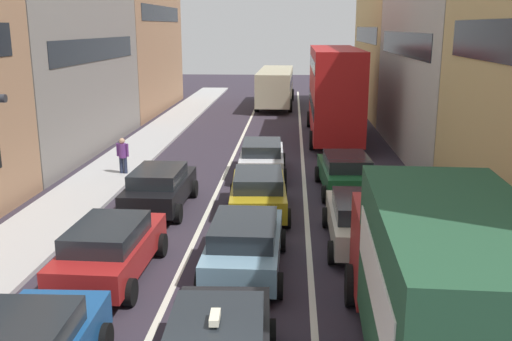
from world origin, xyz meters
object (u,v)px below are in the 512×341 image
sedan_right_lane_behind_truck (361,219)px  bus_far_queue_secondary (276,84)px  wagon_right_lane_far (346,172)px  sedan_centre_lane_second (245,244)px  bus_mid_queue_primary (334,89)px  wagon_left_lane_second (110,248)px  pedestrian_near_kerb (123,155)px  hatchback_centre_lane_third (258,191)px  removalist_box_truck (439,284)px  coupe_centre_lane_fourth (262,157)px  sedan_left_lane_third (160,187)px

sedan_right_lane_behind_truck → bus_far_queue_secondary: 29.93m
wagon_right_lane_far → sedan_centre_lane_second: bearing=154.2°
bus_mid_queue_primary → bus_far_queue_secondary: 13.84m
sedan_right_lane_behind_truck → wagon_left_lane_second: bearing=111.9°
sedan_centre_lane_second → sedan_right_lane_behind_truck: same height
pedestrian_near_kerb → bus_far_queue_secondary: bearing=-7.2°
hatchback_centre_lane_third → pedestrian_near_kerb: bearing=49.2°
bus_far_queue_secondary → hatchback_centre_lane_third: bearing=-178.5°
removalist_box_truck → sedan_right_lane_behind_truck: 6.86m
coupe_centre_lane_fourth → sedan_right_lane_behind_truck: bearing=-159.2°
removalist_box_truck → sedan_centre_lane_second: 6.04m
coupe_centre_lane_fourth → pedestrian_near_kerb: size_ratio=2.62×
removalist_box_truck → wagon_right_lane_far: bearing=3.9°
sedan_right_lane_behind_truck → bus_mid_queue_primary: (0.28, 16.41, 2.03)m
sedan_centre_lane_second → sedan_left_lane_third: size_ratio=1.00×
wagon_left_lane_second → bus_mid_queue_primary: (6.86, 19.06, 2.03)m
hatchback_centre_lane_third → coupe_centre_lane_fourth: 5.24m
wagon_left_lane_second → sedan_left_lane_third: size_ratio=1.01×
sedan_left_lane_third → sedan_right_lane_behind_truck: 7.26m
bus_mid_queue_primary → sedan_centre_lane_second: bearing=169.6°
sedan_centre_lane_second → coupe_centre_lane_fourth: 10.05m
sedan_left_lane_third → bus_far_queue_secondary: size_ratio=0.41×
sedan_right_lane_behind_truck → wagon_right_lane_far: (0.04, 5.54, 0.00)m
removalist_box_truck → sedan_left_lane_third: size_ratio=1.80×
wagon_left_lane_second → bus_far_queue_secondary: bearing=-4.2°
sedan_right_lane_behind_truck → sedan_left_lane_third: bearing=65.6°
removalist_box_truck → coupe_centre_lane_fourth: 15.20m
sedan_centre_lane_second → sedan_left_lane_third: (-3.39, 5.12, 0.00)m
sedan_left_lane_third → bus_far_queue_secondary: (3.23, 26.72, 0.96)m
removalist_box_truck → hatchback_centre_lane_third: size_ratio=1.77×
bus_mid_queue_primary → bus_far_queue_secondary: size_ratio=1.00×
sedan_centre_lane_second → sedan_left_lane_third: 6.14m
wagon_left_lane_second → bus_far_queue_secondary: (3.19, 32.37, 0.96)m
wagon_left_lane_second → coupe_centre_lane_fourth: (3.27, 10.58, 0.00)m
coupe_centre_lane_fourth → sedan_left_lane_third: bearing=144.3°
sedan_centre_lane_second → hatchback_centre_lane_third: (0.07, 4.82, 0.00)m
sedan_centre_lane_second → wagon_left_lane_second: size_ratio=0.99×
bus_far_queue_secondary → removalist_box_truck: bearing=-173.0°
sedan_right_lane_behind_truck → sedan_centre_lane_second: bearing=123.3°
removalist_box_truck → wagon_left_lane_second: bearing=61.7°
wagon_left_lane_second → hatchback_centre_lane_third: size_ratio=0.99×
coupe_centre_lane_fourth → bus_far_queue_secondary: size_ratio=0.41×
wagon_left_lane_second → wagon_right_lane_far: same height
bus_mid_queue_primary → hatchback_centre_lane_third: bearing=166.3°
sedan_left_lane_third → hatchback_centre_lane_third: bearing=-94.3°
coupe_centre_lane_fourth → sedan_right_lane_behind_truck: (3.31, -7.93, 0.00)m
removalist_box_truck → wagon_right_lane_far: (-0.44, 12.28, -1.18)m
removalist_box_truck → bus_mid_queue_primary: (-0.20, 23.16, 0.86)m
wagon_left_lane_second → removalist_box_truck: bearing=-118.7°
bus_far_queue_secondary → pedestrian_near_kerb: (-5.80, -22.37, -0.81)m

